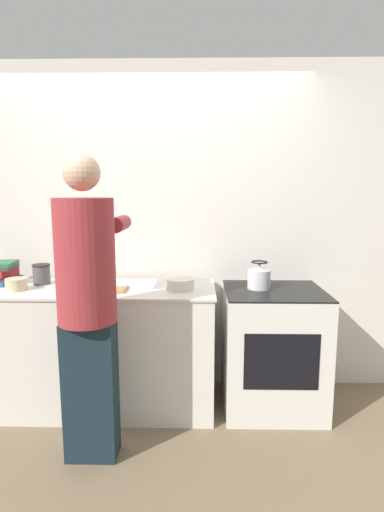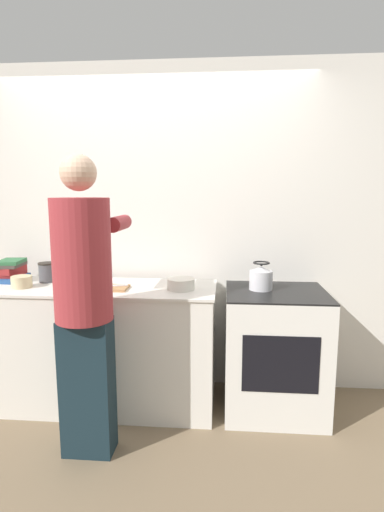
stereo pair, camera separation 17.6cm
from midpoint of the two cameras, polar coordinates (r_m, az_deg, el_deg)
name	(u,v)px [view 1 (the left image)]	position (r m, az deg, el deg)	size (l,w,h in m)	color
ground_plane	(142,428)	(3.02, -9.01, -23.14)	(12.00, 12.00, 0.00)	#7A664C
wall_back	(151,230)	(3.27, -7.42, 3.72)	(8.00, 0.05, 2.60)	silver
counter	(92,348)	(3.15, -15.66, -12.52)	(1.82, 0.61, 0.92)	silver
oven	(273,349)	(3.09, 9.81, -12.94)	(0.72, 0.65, 0.90)	silver
person	(88,299)	(2.43, -16.73, -5.95)	(0.38, 0.62, 1.82)	#152730
cutting_board	(103,289)	(2.91, -14.33, -4.61)	(0.34, 0.18, 0.02)	#A87A4C
knife	(109,287)	(2.91, -13.55, -4.34)	(0.24, 0.10, 0.01)	silver
kettle	(259,277)	(2.96, 7.88, -3.01)	(0.17, 0.17, 0.20)	silver
bowl_prep	(16,284)	(3.12, -25.32, -3.69)	(0.15, 0.15, 0.08)	#C6B789
bowl_mixing	(180,284)	(2.84, -3.45, -4.04)	(0.20, 0.20, 0.08)	silver
canister_jar	(41,274)	(3.24, -22.18, -2.42)	(0.13, 0.13, 0.15)	#4C4C51
book_stack	(3,273)	(3.39, -26.81, -2.18)	(0.20, 0.29, 0.16)	navy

